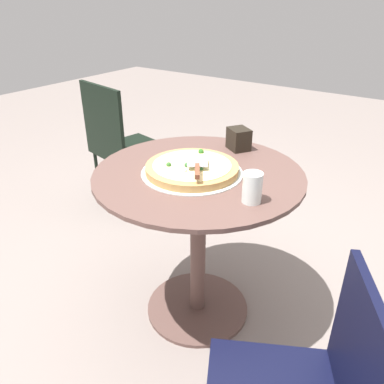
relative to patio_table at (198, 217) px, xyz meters
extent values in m
plane|color=gray|center=(0.00, 0.00, -0.54)|extent=(10.00, 10.00, 0.00)
cylinder|color=brown|center=(0.00, 0.00, 0.21)|extent=(0.87, 0.87, 0.02)
cylinder|color=brown|center=(0.00, 0.00, -0.16)|extent=(0.07, 0.07, 0.72)
cylinder|color=brown|center=(0.00, 0.00, -0.53)|extent=(0.50, 0.50, 0.02)
cylinder|color=silver|center=(0.02, 0.02, 0.22)|extent=(0.42, 0.42, 0.00)
cylinder|color=tan|center=(0.02, 0.02, 0.24)|extent=(0.38, 0.38, 0.03)
cylinder|color=beige|center=(0.02, 0.02, 0.26)|extent=(0.32, 0.32, 0.00)
sphere|color=#295F2F|center=(-0.04, 0.05, 0.26)|extent=(0.02, 0.02, 0.02)
sphere|color=#356633|center=(0.02, 0.05, 0.26)|extent=(0.02, 0.02, 0.02)
sphere|color=#21712F|center=(0.02, -0.01, 0.26)|extent=(0.02, 0.02, 0.02)
sphere|color=#2D6724|center=(0.06, -0.10, 0.27)|extent=(0.02, 0.02, 0.02)
sphere|color=#376B2C|center=(0.09, 0.09, 0.26)|extent=(0.02, 0.02, 0.02)
sphere|color=#F1E7CB|center=(0.07, -0.04, 0.26)|extent=(0.02, 0.02, 0.02)
sphere|color=#225F2C|center=(-0.03, 0.02, 0.26)|extent=(0.02, 0.02, 0.02)
sphere|color=#E1F1CE|center=(0.08, -0.05, 0.26)|extent=(0.02, 0.02, 0.02)
sphere|color=#F1EBC7|center=(0.00, 0.09, 0.26)|extent=(0.02, 0.02, 0.02)
cube|color=silver|center=(-0.01, 0.03, 0.28)|extent=(0.12, 0.13, 0.00)
cube|color=brown|center=(-0.07, 0.11, 0.29)|extent=(0.08, 0.10, 0.02)
cylinder|color=silver|center=(-0.30, 0.10, 0.28)|extent=(0.07, 0.07, 0.11)
cube|color=black|center=(-0.01, -0.32, 0.27)|extent=(0.13, 0.13, 0.10)
cube|color=black|center=(-0.78, 0.45, 0.09)|extent=(0.20, 0.35, 0.38)
cube|color=black|center=(0.99, -0.62, -0.10)|extent=(0.51, 0.51, 0.03)
cube|color=black|center=(1.03, -0.42, 0.14)|extent=(0.43, 0.11, 0.46)
cylinder|color=black|center=(1.14, -0.84, -0.33)|extent=(0.02, 0.02, 0.42)
cylinder|color=black|center=(0.77, -0.77, -0.33)|extent=(0.02, 0.02, 0.42)
cylinder|color=black|center=(1.21, -0.47, -0.33)|extent=(0.02, 0.02, 0.42)
cylinder|color=black|center=(0.84, -0.40, -0.33)|extent=(0.02, 0.02, 0.42)
camera|label=1|loc=(-0.81, 1.19, 0.88)|focal=35.80mm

